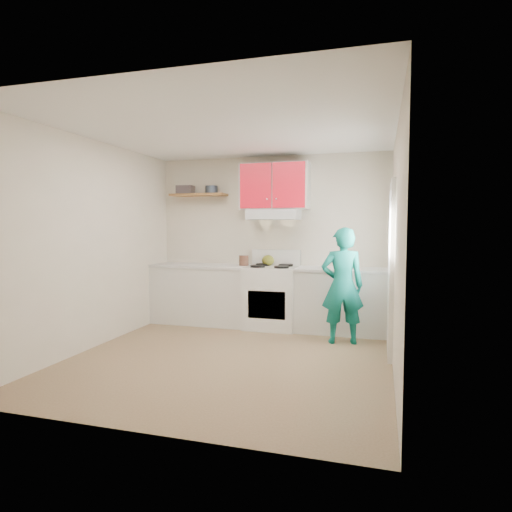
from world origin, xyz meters
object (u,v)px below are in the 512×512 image
(tin, at_px, (212,190))
(kettle, at_px, (268,260))
(stove, at_px, (272,297))
(crock, at_px, (244,261))
(person, at_px, (342,286))

(tin, height_order, kettle, tin)
(stove, xyz_separation_m, tin, (-1.03, 0.18, 1.64))
(stove, distance_m, tin, 1.94)
(stove, distance_m, crock, 0.70)
(tin, bearing_deg, stove, -10.10)
(kettle, distance_m, person, 1.40)
(tin, bearing_deg, kettle, -2.33)
(crock, bearing_deg, kettle, 14.83)
(tin, relative_size, kettle, 1.03)
(kettle, bearing_deg, stove, -42.68)
(tin, xyz_separation_m, crock, (0.58, -0.13, -1.11))
(person, bearing_deg, stove, -40.61)
(stove, bearing_deg, kettle, 123.98)
(person, bearing_deg, crock, -34.86)
(tin, xyz_separation_m, person, (2.12, -0.75, -1.34))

